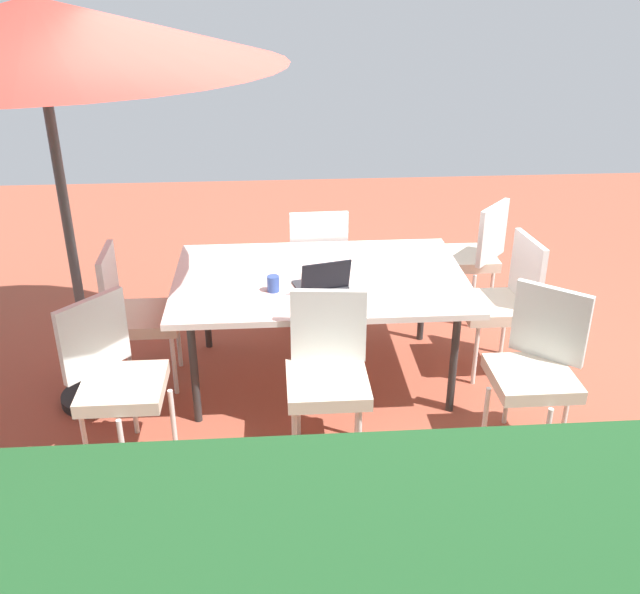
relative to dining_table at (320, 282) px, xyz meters
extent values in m
cube|color=#9E4C38|center=(0.00, 0.00, -0.73)|extent=(10.00, 10.00, 0.02)
cube|color=silver|center=(0.00, 0.00, 0.03)|extent=(1.93, 1.26, 0.04)
cylinder|color=#333333|center=(-0.81, -0.48, -0.36)|extent=(0.05, 0.05, 0.73)
cylinder|color=#333333|center=(0.81, -0.48, -0.36)|extent=(0.05, 0.05, 0.73)
cylinder|color=#333333|center=(-0.81, 0.48, -0.36)|extent=(0.05, 0.05, 0.73)
cylinder|color=#333333|center=(0.81, 0.48, -0.36)|extent=(0.05, 0.05, 0.73)
cylinder|color=#4C4C4C|center=(1.52, 0.20, 0.50)|extent=(0.06, 0.06, 2.44)
cone|color=red|center=(1.52, 0.20, 1.60)|extent=(2.69, 2.69, 0.34)
cylinder|color=black|center=(1.52, 0.20, -0.69)|extent=(0.44, 0.44, 0.06)
cube|color=beige|center=(-1.15, 0.90, -0.23)|extent=(0.46, 0.46, 0.08)
cube|color=white|center=(-1.29, 0.74, 0.03)|extent=(0.36, 0.31, 0.45)
cylinder|color=white|center=(-0.90, 0.93, -0.50)|extent=(0.03, 0.03, 0.45)
cylinder|color=white|center=(-1.18, 1.15, -0.50)|extent=(0.03, 0.03, 0.45)
cylinder|color=white|center=(-1.13, 0.65, -0.50)|extent=(0.03, 0.03, 0.45)
cylinder|color=white|center=(-1.41, 0.88, -0.50)|extent=(0.03, 0.03, 0.45)
cube|color=beige|center=(-0.04, -0.90, -0.23)|extent=(0.46, 0.46, 0.08)
cube|color=white|center=(-0.04, -0.69, 0.03)|extent=(0.44, 0.05, 0.45)
cylinder|color=white|center=(-0.21, -1.08, -0.50)|extent=(0.03, 0.03, 0.45)
cylinder|color=white|center=(0.15, -1.07, -0.50)|extent=(0.03, 0.03, 0.45)
cylinder|color=white|center=(-0.22, -0.72, -0.50)|extent=(0.03, 0.03, 0.45)
cylinder|color=white|center=(0.14, -0.71, -0.50)|extent=(0.03, 0.03, 0.45)
cube|color=beige|center=(-1.21, -0.02, -0.23)|extent=(0.46, 0.46, 0.08)
cube|color=white|center=(-1.42, -0.04, 0.03)|extent=(0.08, 0.44, 0.45)
cylinder|color=white|center=(-1.02, -0.18, -0.50)|extent=(0.03, 0.03, 0.45)
cylinder|color=white|center=(-1.05, 0.18, -0.50)|extent=(0.03, 0.03, 0.45)
cylinder|color=white|center=(-1.38, -0.22, -0.50)|extent=(0.03, 0.03, 0.45)
cylinder|color=white|center=(-1.41, 0.14, -0.50)|extent=(0.03, 0.03, 0.45)
cube|color=beige|center=(1.17, -0.02, -0.23)|extent=(0.46, 0.46, 0.08)
cube|color=white|center=(1.38, -0.02, 0.03)|extent=(0.05, 0.44, 0.45)
cylinder|color=white|center=(0.99, 0.15, -0.50)|extent=(0.03, 0.03, 0.45)
cylinder|color=white|center=(1.00, -0.21, -0.50)|extent=(0.03, 0.03, 0.45)
cylinder|color=white|center=(1.35, 0.16, -0.50)|extent=(0.03, 0.03, 0.45)
cylinder|color=white|center=(1.36, -0.20, -0.50)|extent=(0.03, 0.03, 0.45)
cube|color=beige|center=(0.02, 0.88, -0.23)|extent=(0.46, 0.46, 0.08)
cube|color=white|center=(0.00, 0.67, 0.03)|extent=(0.44, 0.08, 0.45)
cylinder|color=white|center=(0.22, 1.05, -0.50)|extent=(0.03, 0.03, 0.45)
cylinder|color=white|center=(-0.14, 1.08, -0.50)|extent=(0.03, 0.03, 0.45)
cylinder|color=white|center=(0.18, 0.69, -0.50)|extent=(0.03, 0.03, 0.45)
cylinder|color=white|center=(-0.17, 0.72, -0.50)|extent=(0.03, 0.03, 0.45)
cube|color=beige|center=(1.17, 0.84, -0.23)|extent=(0.46, 0.46, 0.08)
cube|color=white|center=(1.33, 0.70, 0.03)|extent=(0.32, 0.35, 0.45)
cylinder|color=white|center=(1.15, 1.09, -0.50)|extent=(0.03, 0.03, 0.45)
cylinder|color=white|center=(0.92, 0.82, -0.50)|extent=(0.03, 0.03, 0.45)
cylinder|color=white|center=(1.42, 0.85, -0.50)|extent=(0.03, 0.03, 0.45)
cylinder|color=white|center=(1.19, 0.58, -0.50)|extent=(0.03, 0.03, 0.45)
cube|color=beige|center=(-1.24, -0.91, -0.23)|extent=(0.46, 0.46, 0.08)
cube|color=white|center=(-1.40, -0.77, 0.03)|extent=(0.32, 0.35, 0.45)
cylinder|color=white|center=(-1.23, -1.16, -0.50)|extent=(0.03, 0.03, 0.45)
cylinder|color=white|center=(-0.99, -0.90, -0.50)|extent=(0.03, 0.03, 0.45)
cylinder|color=white|center=(-1.50, -0.93, -0.50)|extent=(0.03, 0.03, 0.45)
cylinder|color=white|center=(-1.26, -0.66, -0.50)|extent=(0.03, 0.03, 0.45)
cube|color=#2D2D33|center=(0.01, 0.16, 0.05)|extent=(0.37, 0.29, 0.02)
cube|color=black|center=(-0.02, 0.27, 0.16)|extent=(0.32, 0.13, 0.20)
cylinder|color=#334C99|center=(0.31, 0.22, 0.10)|extent=(0.08, 0.08, 0.10)
camera|label=1|loc=(0.31, 4.23, 1.91)|focal=39.28mm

